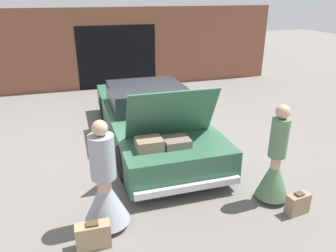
% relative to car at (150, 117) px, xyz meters
% --- Properties ---
extents(ground_plane, '(40.00, 40.00, 0.00)m').
position_rel_car_xyz_m(ground_plane, '(0.00, -0.02, -0.57)').
color(ground_plane, slate).
extents(garage_wall_back, '(12.00, 0.14, 2.80)m').
position_rel_car_xyz_m(garage_wall_back, '(0.00, 4.94, 0.82)').
color(garage_wall_back, brown).
rests_on(garage_wall_back, ground_plane).
extents(car, '(1.99, 5.20, 1.73)m').
position_rel_car_xyz_m(car, '(0.00, 0.00, 0.00)').
color(car, '#336047').
rests_on(car, ground_plane).
extents(person_left, '(0.69, 0.69, 1.69)m').
position_rel_car_xyz_m(person_left, '(-1.37, -2.80, 0.03)').
color(person_left, tan).
rests_on(person_left, ground_plane).
extents(person_right, '(0.55, 0.55, 1.69)m').
position_rel_car_xyz_m(person_right, '(1.37, -2.95, 0.04)').
color(person_right, tan).
rests_on(person_right, ground_plane).
extents(suitcase_beside_left_person, '(0.47, 0.21, 0.40)m').
position_rel_car_xyz_m(suitcase_beside_left_person, '(-1.61, -3.22, -0.38)').
color(suitcase_beside_left_person, '#9E8460').
rests_on(suitcase_beside_left_person, ground_plane).
extents(suitcase_beside_right_person, '(0.40, 0.23, 0.37)m').
position_rel_car_xyz_m(suitcase_beside_right_person, '(1.55, -3.39, -0.40)').
color(suitcase_beside_right_person, '#8C7259').
rests_on(suitcase_beside_right_person, ground_plane).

